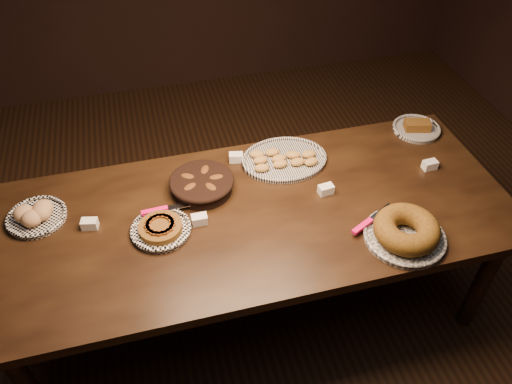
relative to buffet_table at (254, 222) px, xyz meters
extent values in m
plane|color=black|center=(0.00, 0.00, -0.68)|extent=(5.00, 5.00, 0.00)
cube|color=black|center=(0.00, 0.00, 0.05)|extent=(2.40, 1.00, 0.05)
cylinder|color=black|center=(1.08, -0.38, -0.33)|extent=(0.08, 0.08, 0.70)
cylinder|color=black|center=(-1.08, 0.38, -0.33)|extent=(0.08, 0.08, 0.70)
cylinder|color=black|center=(1.08, 0.38, -0.33)|extent=(0.08, 0.08, 0.70)
torus|color=white|center=(-0.43, -0.02, 0.09)|extent=(0.27, 0.27, 0.02)
cylinder|color=#48270E|center=(-0.43, -0.02, 0.10)|extent=(0.22, 0.22, 0.03)
cube|color=#54210E|center=(-0.38, -0.01, 0.12)|extent=(0.03, 0.07, 0.01)
cube|color=#54210E|center=(-0.39, 0.01, 0.12)|extent=(0.06, 0.06, 0.01)
cube|color=#54210E|center=(-0.41, 0.03, 0.12)|extent=(0.07, 0.04, 0.01)
cube|color=#54210E|center=(-0.43, 0.03, 0.12)|extent=(0.07, 0.02, 0.01)
cube|color=#54210E|center=(-0.46, 0.02, 0.12)|extent=(0.07, 0.05, 0.01)
cube|color=#54210E|center=(-0.47, 0.01, 0.12)|extent=(0.05, 0.07, 0.01)
cube|color=#54210E|center=(-0.48, -0.02, 0.12)|extent=(0.02, 0.07, 0.01)
cube|color=#54210E|center=(-0.48, -0.04, 0.12)|extent=(0.04, 0.07, 0.01)
cube|color=#54210E|center=(-0.46, -0.06, 0.12)|extent=(0.06, 0.05, 0.01)
cube|color=#54210E|center=(-0.44, -0.07, 0.12)|extent=(0.07, 0.03, 0.01)
cube|color=#54210E|center=(-0.41, -0.07, 0.12)|extent=(0.07, 0.04, 0.01)
cube|color=#54210E|center=(-0.39, -0.06, 0.12)|extent=(0.06, 0.06, 0.01)
cube|color=#54210E|center=(-0.38, -0.03, 0.12)|extent=(0.04, 0.07, 0.01)
cube|color=#FF0C66|center=(-0.44, 0.09, 0.10)|extent=(0.12, 0.03, 0.02)
cube|color=silver|center=(-0.31, 0.10, 0.10)|extent=(0.15, 0.04, 0.00)
torus|color=black|center=(0.24, 0.31, 0.09)|extent=(0.35, 0.35, 0.02)
ellipsoid|color=#96602B|center=(0.10, 0.25, 0.10)|extent=(0.08, 0.06, 0.04)
ellipsoid|color=#96602B|center=(0.20, 0.26, 0.10)|extent=(0.08, 0.05, 0.04)
ellipsoid|color=#96602B|center=(0.29, 0.25, 0.10)|extent=(0.08, 0.05, 0.04)
ellipsoid|color=#96602B|center=(0.36, 0.24, 0.10)|extent=(0.08, 0.06, 0.04)
ellipsoid|color=#96602B|center=(0.11, 0.32, 0.10)|extent=(0.08, 0.05, 0.04)
ellipsoid|color=#96602B|center=(0.21, 0.30, 0.10)|extent=(0.08, 0.05, 0.04)
ellipsoid|color=#96602B|center=(0.29, 0.31, 0.10)|extent=(0.09, 0.07, 0.04)
ellipsoid|color=#96602B|center=(0.37, 0.30, 0.10)|extent=(0.08, 0.05, 0.04)
ellipsoid|color=#96602B|center=(0.11, 0.37, 0.10)|extent=(0.08, 0.06, 0.04)
ellipsoid|color=#96602B|center=(0.19, 0.36, 0.10)|extent=(0.08, 0.05, 0.04)
torus|color=black|center=(0.58, -0.33, 0.09)|extent=(0.35, 0.35, 0.02)
torus|color=brown|center=(0.58, -0.33, 0.13)|extent=(0.34, 0.34, 0.10)
cube|color=#FF0C66|center=(0.43, -0.24, 0.10)|extent=(0.12, 0.08, 0.02)
cube|color=silver|center=(0.54, -0.18, 0.10)|extent=(0.15, 0.10, 0.00)
cylinder|color=black|center=(-0.21, 0.20, 0.11)|extent=(0.30, 0.30, 0.07)
torus|color=black|center=(-0.21, 0.20, 0.13)|extent=(0.31, 0.31, 0.02)
ellipsoid|color=#371C0B|center=(-0.13, 0.20, 0.13)|extent=(0.09, 0.05, 0.04)
ellipsoid|color=#371C0B|center=(-0.18, 0.27, 0.13)|extent=(0.08, 0.10, 0.04)
ellipsoid|color=#371C0B|center=(-0.26, 0.24, 0.13)|extent=(0.10, 0.09, 0.04)
ellipsoid|color=#371C0B|center=(-0.27, 0.16, 0.13)|extent=(0.10, 0.09, 0.04)
ellipsoid|color=#371C0B|center=(-0.17, 0.14, 0.13)|extent=(0.09, 0.10, 0.04)
torus|color=white|center=(-0.96, 0.20, 0.09)|extent=(0.27, 0.27, 0.02)
ellipsoid|color=#A9784E|center=(-1.01, 0.20, 0.12)|extent=(0.09, 0.09, 0.07)
ellipsoid|color=#A9784E|center=(-0.92, 0.21, 0.12)|extent=(0.09, 0.09, 0.07)
ellipsoid|color=#A9784E|center=(-0.97, 0.16, 0.12)|extent=(0.09, 0.09, 0.07)
ellipsoid|color=#A9784E|center=(-0.93, 0.19, 0.12)|extent=(0.09, 0.09, 0.07)
torus|color=black|center=(1.02, 0.38, 0.09)|extent=(0.26, 0.26, 0.02)
cube|color=#48270E|center=(1.02, 0.38, 0.11)|extent=(0.15, 0.11, 0.05)
cube|color=white|center=(-0.26, -0.01, 0.10)|extent=(0.07, 0.05, 0.04)
cube|color=white|center=(0.00, 0.38, 0.10)|extent=(0.08, 0.06, 0.04)
cube|color=white|center=(0.36, 0.03, 0.10)|extent=(0.08, 0.05, 0.04)
cube|color=white|center=(-0.73, 0.09, 0.10)|extent=(0.08, 0.06, 0.04)
cube|color=white|center=(0.93, 0.07, 0.10)|extent=(0.07, 0.05, 0.04)
camera|label=1|loc=(-0.41, -1.57, 1.69)|focal=35.00mm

